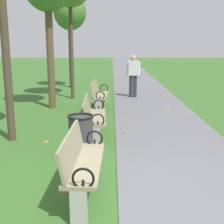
# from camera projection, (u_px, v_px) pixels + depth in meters

# --- Properties ---
(ground_plane) EXTENTS (80.00, 80.00, 0.00)m
(ground_plane) POSITION_uv_depth(u_px,v_px,m) (116.00, 195.00, 4.40)
(ground_plane) COLOR #386628
(paved_walkway) EXTENTS (2.43, 44.00, 0.02)m
(paved_walkway) POSITION_uv_depth(u_px,v_px,m) (129.00, 73.00, 21.96)
(paved_walkway) COLOR slate
(paved_walkway) RESTS_ON ground
(park_bench_1) EXTENTS (0.52, 1.61, 0.90)m
(park_bench_1) POSITION_uv_depth(u_px,v_px,m) (81.00, 162.00, 4.32)
(park_bench_1) COLOR gray
(park_bench_1) RESTS_ON ground
(park_bench_2) EXTENTS (0.52, 1.61, 0.90)m
(park_bench_2) POSITION_uv_depth(u_px,v_px,m) (92.00, 116.00, 6.98)
(park_bench_2) COLOR gray
(park_bench_2) RESTS_ON ground
(park_bench_3) EXTENTS (0.55, 1.62, 0.90)m
(park_bench_3) POSITION_uv_depth(u_px,v_px,m) (97.00, 95.00, 9.83)
(park_bench_3) COLOR gray
(park_bench_3) RESTS_ON ground
(tree_5) EXTENTS (1.48, 1.48, 4.28)m
(tree_5) POSITION_uv_depth(u_px,v_px,m) (68.00, 13.00, 14.08)
(tree_5) COLOR #4C3D2D
(tree_5) RESTS_ON ground
(pedestrian_walking) EXTENTS (0.52, 0.28, 1.62)m
(pedestrian_walking) POSITION_uv_depth(u_px,v_px,m) (132.00, 74.00, 11.95)
(pedestrian_walking) COLOR #2D2D38
(pedestrian_walking) RESTS_ON paved_walkway
(trash_bin) EXTENTS (0.48, 0.48, 0.84)m
(trash_bin) POSITION_uv_depth(u_px,v_px,m) (80.00, 137.00, 5.66)
(trash_bin) COLOR #38383D
(trash_bin) RESTS_ON ground
(scattered_leaves) EXTENTS (4.57, 10.26, 0.02)m
(scattered_leaves) POSITION_uv_depth(u_px,v_px,m) (112.00, 128.00, 7.76)
(scattered_leaves) COLOR #AD6B23
(scattered_leaves) RESTS_ON ground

